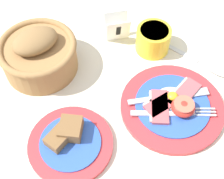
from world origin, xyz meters
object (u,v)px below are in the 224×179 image
object	(u,v)px
sugar_cup	(153,39)
number_card	(117,28)
breakfast_plate	(172,106)
teaspoon_by_saucer	(207,65)
bread_basket	(39,54)
bread_plate	(70,141)

from	to	relation	value
sugar_cup	number_card	size ratio (longest dim) A/B	1.16
breakfast_plate	number_card	size ratio (longest dim) A/B	3.14
sugar_cup	teaspoon_by_saucer	xyz separation A→B (m)	(0.11, -0.09, -0.03)
number_card	bread_basket	bearing A→B (deg)	-164.39
breakfast_plate	teaspoon_by_saucer	world-z (taller)	breakfast_plate
sugar_cup	bread_basket	size ratio (longest dim) A/B	0.46
breakfast_plate	bread_basket	world-z (taller)	bread_basket
bread_basket	teaspoon_by_saucer	size ratio (longest dim) A/B	1.10
bread_plate	breakfast_plate	bearing A→B (deg)	5.09
bread_plate	bread_basket	bearing A→B (deg)	95.96
bread_plate	bread_basket	world-z (taller)	bread_basket
breakfast_plate	number_card	bearing A→B (deg)	102.97
bread_basket	breakfast_plate	bearing A→B (deg)	-37.65
breakfast_plate	teaspoon_by_saucer	bearing A→B (deg)	34.35
breakfast_plate	number_card	world-z (taller)	number_card
bread_plate	bread_basket	xyz separation A→B (m)	(-0.02, 0.22, 0.04)
bread_basket	number_card	world-z (taller)	bread_basket
breakfast_plate	bread_plate	size ratio (longest dim) A/B	1.31
teaspoon_by_saucer	bread_plate	bearing A→B (deg)	-109.45
number_card	teaspoon_by_saucer	distance (m)	0.24
number_card	sugar_cup	bearing A→B (deg)	-33.07
sugar_cup	number_card	xyz separation A→B (m)	(-0.08, 0.06, 0.00)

